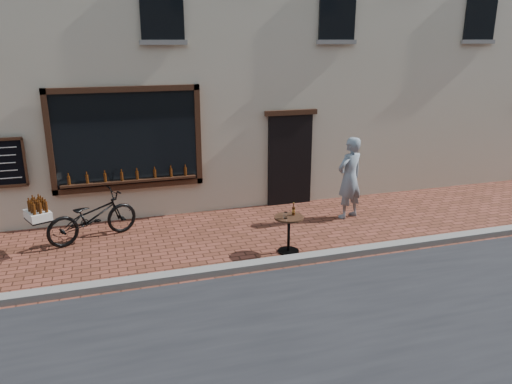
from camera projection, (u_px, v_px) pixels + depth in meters
name	position (u px, v px, depth m)	size (l,w,h in m)	color
ground	(259.00, 273.00, 8.72)	(90.00, 90.00, 0.00)	#562A1B
kerb	(256.00, 265.00, 8.89)	(90.00, 0.25, 0.12)	slate
cargo_bicycle	(90.00, 216.00, 10.03)	(2.21, 1.38, 1.05)	black
bistro_table	(289.00, 227.00, 9.44)	(0.56, 0.56, 0.96)	black
pedestrian	(350.00, 178.00, 11.19)	(0.68, 0.45, 1.86)	gray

